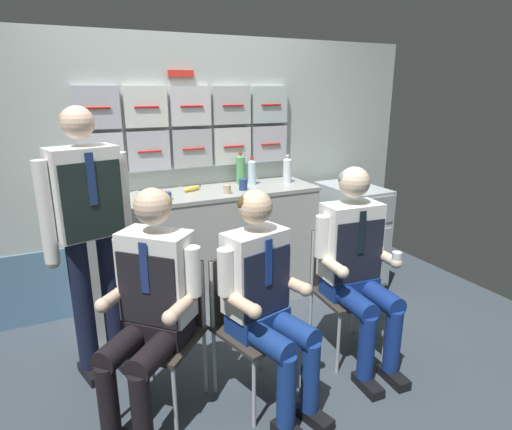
# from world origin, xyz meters

# --- Properties ---
(ground) EXTENTS (4.80, 4.80, 0.04)m
(ground) POSITION_xyz_m (0.00, 0.00, -0.02)
(ground) COLOR #353E46
(galley_bulkhead) EXTENTS (4.20, 0.14, 2.15)m
(galley_bulkhead) POSITION_xyz_m (0.00, 1.37, 1.07)
(galley_bulkhead) COLOR #B0BAB5
(galley_bulkhead) RESTS_ON ground
(galley_counter) EXTENTS (1.94, 0.53, 0.97)m
(galley_counter) POSITION_xyz_m (-0.01, 1.09, 0.48)
(galley_counter) COLOR #AFB3AD
(galley_counter) RESTS_ON ground
(service_trolley) EXTENTS (0.40, 0.65, 0.92)m
(service_trolley) POSITION_xyz_m (1.35, 0.91, 0.49)
(service_trolley) COLOR black
(service_trolley) RESTS_ON ground
(folding_chair_left) EXTENTS (0.57, 0.57, 0.84)m
(folding_chair_left) POSITION_xyz_m (-0.53, 0.11, 0.51)
(folding_chair_left) COLOR #A8AAAF
(folding_chair_left) RESTS_ON ground
(crew_member_left) EXTENTS (0.66, 0.66, 1.27)m
(crew_member_left) POSITION_xyz_m (-0.64, 0.00, 0.70)
(crew_member_left) COLOR black
(crew_member_left) RESTS_ON ground
(folding_chair_center) EXTENTS (0.49, 0.49, 0.84)m
(folding_chair_center) POSITION_xyz_m (-0.10, -0.01, 0.51)
(folding_chair_center) COLOR #A8AAAF
(folding_chair_center) RESTS_ON ground
(crew_member_center) EXTENTS (0.50, 0.65, 1.24)m
(crew_member_center) POSITION_xyz_m (-0.06, -0.17, 0.68)
(crew_member_center) COLOR black
(crew_member_center) RESTS_ON ground
(folding_chair_near_trolley) EXTENTS (0.43, 0.43, 0.84)m
(folding_chair_near_trolley) POSITION_xyz_m (0.67, 0.13, 0.51)
(folding_chair_near_trolley) COLOR #A8AAAF
(folding_chair_near_trolley) RESTS_ON ground
(crew_member_near_trolley) EXTENTS (0.51, 0.64, 1.28)m
(crew_member_near_trolley) POSITION_xyz_m (0.66, -0.03, 0.71)
(crew_member_near_trolley) COLOR black
(crew_member_near_trolley) RESTS_ON ground
(crew_member_standing) EXTENTS (0.51, 0.33, 1.66)m
(crew_member_standing) POSITION_xyz_m (-0.86, 0.55, 0.98)
(crew_member_standing) COLOR black
(crew_member_standing) RESTS_ON ground
(water_bottle_short) EXTENTS (0.07, 0.07, 0.24)m
(water_bottle_short) POSITION_xyz_m (0.79, 1.10, 1.08)
(water_bottle_short) COLOR silver
(water_bottle_short) RESTS_ON galley_counter
(water_bottle_blue_cap) EXTENTS (0.07, 0.07, 0.27)m
(water_bottle_blue_cap) POSITION_xyz_m (0.41, 1.23, 1.10)
(water_bottle_blue_cap) COLOR #519959
(water_bottle_blue_cap) RESTS_ON galley_counter
(water_bottle_tall) EXTENTS (0.07, 0.07, 0.23)m
(water_bottle_tall) POSITION_xyz_m (0.49, 1.17, 1.08)
(water_bottle_tall) COLOR silver
(water_bottle_tall) RESTS_ON galley_counter
(paper_cup_blue) EXTENTS (0.07, 0.07, 0.09)m
(paper_cup_blue) POSITION_xyz_m (0.33, 1.01, 1.02)
(paper_cup_blue) COLOR navy
(paper_cup_blue) RESTS_ON galley_counter
(paper_cup_tan) EXTENTS (0.06, 0.06, 0.06)m
(paper_cup_tan) POSITION_xyz_m (-0.29, 0.96, 1.00)
(paper_cup_tan) COLOR navy
(paper_cup_tan) RESTS_ON galley_counter
(coffee_cup_spare) EXTENTS (0.06, 0.06, 0.07)m
(coffee_cup_spare) POSITION_xyz_m (0.18, 0.96, 1.00)
(coffee_cup_spare) COLOR tan
(coffee_cup_spare) RESTS_ON galley_counter
(snack_banana) EXTENTS (0.17, 0.10, 0.04)m
(snack_banana) POSITION_xyz_m (-0.04, 1.15, 0.99)
(snack_banana) COLOR yellow
(snack_banana) RESTS_ON galley_counter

